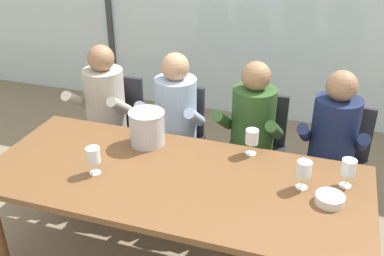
{
  "coord_description": "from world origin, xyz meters",
  "views": [
    {
      "loc": [
        0.8,
        -2.08,
        2.24
      ],
      "look_at": [
        0.0,
        0.35,
        0.89
      ],
      "focal_mm": 41.83,
      "sensor_mm": 36.0,
      "label": 1
    }
  ],
  "objects_px": {
    "chair_right_of_center": "(338,156)",
    "person_olive_shirt": "(249,133)",
    "person_beige_jumper": "(101,110)",
    "person_navy_polo": "(332,145)",
    "wine_glass_by_left_taster": "(348,169)",
    "wine_glass_center_pour": "(304,170)",
    "person_pale_blue_shirt": "(173,121)",
    "ice_bucket_primary": "(147,127)",
    "chair_left_of_center": "(175,132)",
    "chair_near_curtain": "(116,121)",
    "tasting_bowl": "(330,199)",
    "wine_glass_by_right_taster": "(93,156)",
    "dining_table": "(174,186)",
    "chair_center": "(256,143)",
    "wine_glass_near_bucket": "(252,138)"
  },
  "relations": [
    {
      "from": "tasting_bowl",
      "to": "wine_glass_near_bucket",
      "type": "height_order",
      "value": "wine_glass_near_bucket"
    },
    {
      "from": "person_olive_shirt",
      "to": "ice_bucket_primary",
      "type": "distance_m",
      "value": 0.77
    },
    {
      "from": "person_pale_blue_shirt",
      "to": "wine_glass_center_pour",
      "type": "height_order",
      "value": "person_pale_blue_shirt"
    },
    {
      "from": "ice_bucket_primary",
      "to": "wine_glass_center_pour",
      "type": "relative_size",
      "value": 1.39
    },
    {
      "from": "wine_glass_by_left_taster",
      "to": "wine_glass_near_bucket",
      "type": "relative_size",
      "value": 1.0
    },
    {
      "from": "wine_glass_near_bucket",
      "to": "ice_bucket_primary",
      "type": "bearing_deg",
      "value": -173.41
    },
    {
      "from": "chair_right_of_center",
      "to": "wine_glass_center_pour",
      "type": "bearing_deg",
      "value": -98.1
    },
    {
      "from": "wine_glass_center_pour",
      "to": "wine_glass_by_right_taster",
      "type": "distance_m",
      "value": 1.22
    },
    {
      "from": "person_navy_polo",
      "to": "wine_glass_by_left_taster",
      "type": "relative_size",
      "value": 6.96
    },
    {
      "from": "dining_table",
      "to": "chair_center",
      "type": "height_order",
      "value": "chair_center"
    },
    {
      "from": "person_beige_jumper",
      "to": "chair_right_of_center",
      "type": "bearing_deg",
      "value": 3.56
    },
    {
      "from": "wine_glass_center_pour",
      "to": "wine_glass_by_right_taster",
      "type": "height_order",
      "value": "same"
    },
    {
      "from": "chair_right_of_center",
      "to": "person_pale_blue_shirt",
      "type": "height_order",
      "value": "person_pale_blue_shirt"
    },
    {
      "from": "chair_near_curtain",
      "to": "wine_glass_center_pour",
      "type": "distance_m",
      "value": 1.83
    },
    {
      "from": "person_beige_jumper",
      "to": "chair_left_of_center",
      "type": "bearing_deg",
      "value": 11.93
    },
    {
      "from": "person_pale_blue_shirt",
      "to": "wine_glass_by_right_taster",
      "type": "height_order",
      "value": "person_pale_blue_shirt"
    },
    {
      "from": "wine_glass_center_pour",
      "to": "ice_bucket_primary",
      "type": "bearing_deg",
      "value": 169.16
    },
    {
      "from": "chair_right_of_center",
      "to": "tasting_bowl",
      "type": "relative_size",
      "value": 5.58
    },
    {
      "from": "ice_bucket_primary",
      "to": "wine_glass_center_pour",
      "type": "xyz_separation_m",
      "value": [
        1.04,
        -0.2,
        -0.0
      ]
    },
    {
      "from": "chair_right_of_center",
      "to": "ice_bucket_primary",
      "type": "xyz_separation_m",
      "value": [
        -1.24,
        -0.61,
        0.34
      ]
    },
    {
      "from": "chair_left_of_center",
      "to": "person_navy_polo",
      "type": "bearing_deg",
      "value": -5.38
    },
    {
      "from": "chair_near_curtain",
      "to": "chair_center",
      "type": "height_order",
      "value": "same"
    },
    {
      "from": "dining_table",
      "to": "chair_near_curtain",
      "type": "distance_m",
      "value": 1.28
    },
    {
      "from": "ice_bucket_primary",
      "to": "person_navy_polo",
      "type": "bearing_deg",
      "value": 20.29
    },
    {
      "from": "chair_right_of_center",
      "to": "ice_bucket_primary",
      "type": "bearing_deg",
      "value": -148.09
    },
    {
      "from": "tasting_bowl",
      "to": "wine_glass_center_pour",
      "type": "bearing_deg",
      "value": 148.03
    },
    {
      "from": "chair_left_of_center",
      "to": "person_olive_shirt",
      "type": "relative_size",
      "value": 0.74
    },
    {
      "from": "person_olive_shirt",
      "to": "wine_glass_center_pour",
      "type": "distance_m",
      "value": 0.79
    },
    {
      "from": "chair_near_curtain",
      "to": "person_pale_blue_shirt",
      "type": "distance_m",
      "value": 0.63
    },
    {
      "from": "chair_near_curtain",
      "to": "person_olive_shirt",
      "type": "height_order",
      "value": "person_olive_shirt"
    },
    {
      "from": "dining_table",
      "to": "tasting_bowl",
      "type": "bearing_deg",
      "value": 1.4
    },
    {
      "from": "chair_center",
      "to": "chair_right_of_center",
      "type": "distance_m",
      "value": 0.61
    },
    {
      "from": "chair_near_curtain",
      "to": "tasting_bowl",
      "type": "height_order",
      "value": "chair_near_curtain"
    },
    {
      "from": "tasting_bowl",
      "to": "wine_glass_by_right_taster",
      "type": "bearing_deg",
      "value": -174.23
    },
    {
      "from": "chair_near_curtain",
      "to": "person_pale_blue_shirt",
      "type": "relative_size",
      "value": 0.74
    },
    {
      "from": "chair_center",
      "to": "tasting_bowl",
      "type": "relative_size",
      "value": 5.58
    },
    {
      "from": "person_pale_blue_shirt",
      "to": "person_olive_shirt",
      "type": "distance_m",
      "value": 0.59
    },
    {
      "from": "dining_table",
      "to": "wine_glass_by_right_taster",
      "type": "bearing_deg",
      "value": -165.97
    },
    {
      "from": "dining_table",
      "to": "chair_left_of_center",
      "type": "distance_m",
      "value": 0.97
    },
    {
      "from": "chair_near_curtain",
      "to": "tasting_bowl",
      "type": "bearing_deg",
      "value": -27.38
    },
    {
      "from": "chair_near_curtain",
      "to": "wine_glass_by_right_taster",
      "type": "bearing_deg",
      "value": -68.86
    },
    {
      "from": "chair_center",
      "to": "person_olive_shirt",
      "type": "distance_m",
      "value": 0.25
    },
    {
      "from": "chair_left_of_center",
      "to": "person_pale_blue_shirt",
      "type": "bearing_deg",
      "value": -75.12
    },
    {
      "from": "wine_glass_by_left_taster",
      "to": "wine_glass_center_pour",
      "type": "bearing_deg",
      "value": -157.98
    },
    {
      "from": "person_navy_polo",
      "to": "wine_glass_center_pour",
      "type": "distance_m",
      "value": 0.67
    },
    {
      "from": "chair_left_of_center",
      "to": "chair_right_of_center",
      "type": "relative_size",
      "value": 1.0
    },
    {
      "from": "chair_left_of_center",
      "to": "person_beige_jumper",
      "type": "height_order",
      "value": "person_beige_jumper"
    },
    {
      "from": "dining_table",
      "to": "wine_glass_center_pour",
      "type": "bearing_deg",
      "value": 9.3
    },
    {
      "from": "chair_right_of_center",
      "to": "person_olive_shirt",
      "type": "bearing_deg",
      "value": -159.31
    },
    {
      "from": "dining_table",
      "to": "chair_left_of_center",
      "type": "relative_size",
      "value": 2.58
    }
  ]
}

